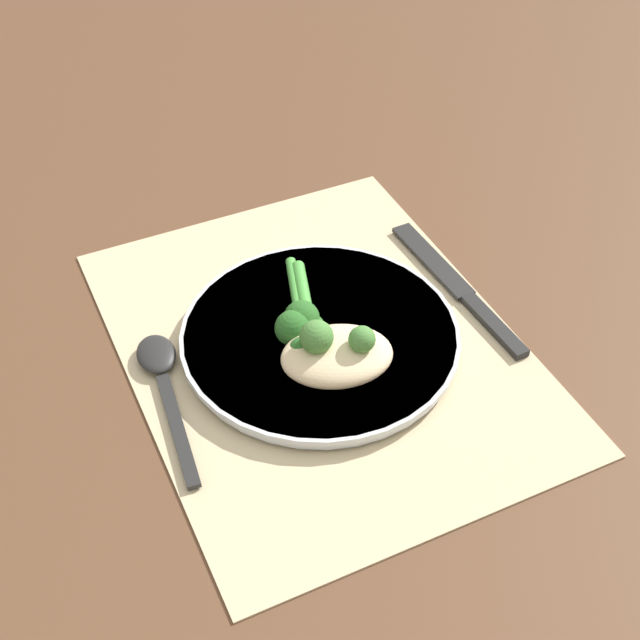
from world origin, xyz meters
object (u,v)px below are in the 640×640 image
plate (320,337)px  spoon (161,370)px  broccoli_stalk_rear (298,319)px  knife (459,288)px  broccoli_stalk_right (307,333)px  chicken_fillet (337,356)px

plate → spoon: size_ratio=1.44×
broccoli_stalk_rear → knife: (0.00, 0.17, -0.03)m
knife → spoon: 0.29m
broccoli_stalk_right → broccoli_stalk_rear: broccoli_stalk_rear is taller
broccoli_stalk_rear → knife: size_ratio=0.53×
plate → knife: size_ratio=1.19×
broccoli_stalk_right → knife: 0.17m
broccoli_stalk_right → spoon: (-0.03, -0.12, -0.02)m
broccoli_stalk_rear → spoon: bearing=11.2°
broccoli_stalk_right → plate: bearing=-140.6°
broccoli_stalk_rear → spoon: broccoli_stalk_rear is taller
chicken_fillet → plate: bearing=173.3°
knife → spoon: spoon is taller
spoon → broccoli_stalk_rear: bearing=-0.3°
plate → broccoli_stalk_rear: size_ratio=2.24×
broccoli_stalk_right → knife: size_ratio=0.61×
spoon → knife: bearing=3.5°
plate → spoon: bearing=-99.7°
plate → chicken_fillet: chicken_fillet is taller
spoon → chicken_fillet: bearing=-20.7°
chicken_fillet → knife: size_ratio=0.53×
broccoli_stalk_right → knife: broccoli_stalk_right is taller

